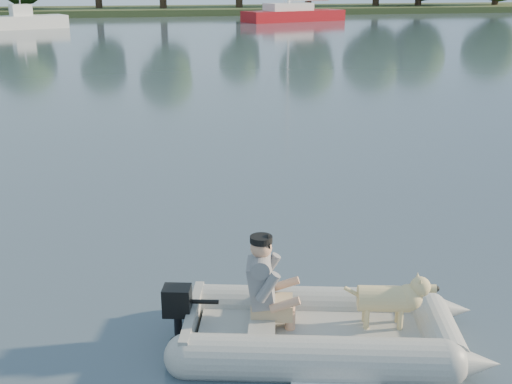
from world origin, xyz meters
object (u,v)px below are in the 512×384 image
object	(u,v)px
motorboat	(24,12)
sailboat	(293,15)
man	(263,279)
dinghy	(326,298)
dog	(383,303)

from	to	relation	value
motorboat	sailboat	size ratio (longest dim) A/B	0.48
man	sailboat	bearing A→B (deg)	89.05
dinghy	man	xyz separation A→B (m)	(-0.56, 0.20, 0.16)
dinghy	man	distance (m)	0.62
dog	sailboat	bearing A→B (deg)	90.38
dog	sailboat	world-z (taller)	sailboat
man	sailboat	distance (m)	49.27
dinghy	sailboat	bearing A→B (deg)	89.74
dinghy	dog	world-z (taller)	dinghy
dog	sailboat	xyz separation A→B (m)	(12.48, 47.66, 0.08)
dinghy	sailboat	world-z (taller)	sailboat
dinghy	man	world-z (taller)	man
dinghy	sailboat	size ratio (longest dim) A/B	0.35
sailboat	motorboat	bearing A→B (deg)	173.11
man	sailboat	world-z (taller)	sailboat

